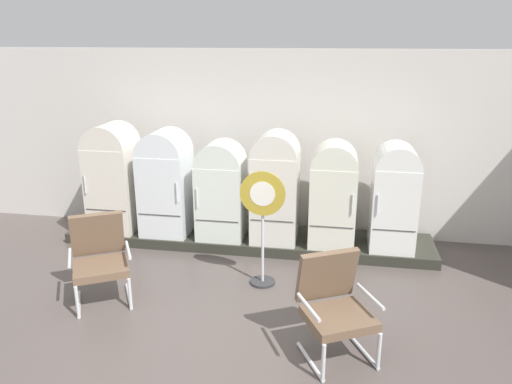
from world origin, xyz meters
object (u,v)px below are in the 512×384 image
object	(u,v)px
refrigerator_5	(394,194)
refrigerator_0	(113,174)
refrigerator_1	(166,179)
refrigerator_2	(221,188)
armchair_right	(334,302)
sign_stand	(263,225)
refrigerator_4	(333,191)
armchair_left	(100,255)
refrigerator_3	(275,184)

from	to	relation	value
refrigerator_5	refrigerator_0	bearing A→B (deg)	179.86
refrigerator_1	refrigerator_2	xyz separation A→B (m)	(0.86, -0.04, -0.07)
refrigerator_1	armchair_right	world-z (taller)	refrigerator_1
refrigerator_1	sign_stand	distance (m)	2.00
refrigerator_2	refrigerator_4	xyz separation A→B (m)	(1.62, 0.03, 0.02)
refrigerator_0	armchair_left	world-z (taller)	refrigerator_0
armchair_right	refrigerator_3	bearing A→B (deg)	110.79
refrigerator_5	armchair_right	size ratio (longest dim) A/B	1.45
refrigerator_1	refrigerator_0	bearing A→B (deg)	-179.84
refrigerator_4	armchair_right	bearing A→B (deg)	-88.21
refrigerator_0	armchair_left	distance (m)	1.95
armchair_left	armchair_right	distance (m)	2.82
refrigerator_1	armchair_left	xyz separation A→B (m)	(-0.20, -1.79, -0.43)
refrigerator_5	sign_stand	world-z (taller)	refrigerator_5
refrigerator_0	refrigerator_4	world-z (taller)	refrigerator_0
refrigerator_5	refrigerator_4	bearing A→B (deg)	-179.68
armchair_left	sign_stand	xyz separation A→B (m)	(1.84, 0.66, 0.25)
refrigerator_1	refrigerator_5	bearing A→B (deg)	-0.22
refrigerator_1	refrigerator_5	world-z (taller)	refrigerator_1
refrigerator_4	armchair_right	distance (m)	2.41
sign_stand	refrigerator_5	bearing A→B (deg)	33.85
refrigerator_0	refrigerator_4	bearing A→B (deg)	-0.26
refrigerator_3	armchair_right	xyz separation A→B (m)	(0.90, -2.37, -0.45)
refrigerator_1	refrigerator_2	bearing A→B (deg)	-3.00
refrigerator_0	refrigerator_1	bearing A→B (deg)	0.16
refrigerator_0	armchair_right	size ratio (longest dim) A/B	1.60
refrigerator_1	refrigerator_5	distance (m)	3.31
refrigerator_3	refrigerator_4	size ratio (longest dim) A/B	1.08
sign_stand	armchair_right	bearing A→B (deg)	-54.35
refrigerator_1	refrigerator_4	distance (m)	2.48
refrigerator_0	refrigerator_5	size ratio (longest dim) A/B	1.10
refrigerator_3	armchair_left	world-z (taller)	refrigerator_3
refrigerator_5	refrigerator_3	bearing A→B (deg)	-179.60
refrigerator_1	refrigerator_4	bearing A→B (deg)	-0.40
refrigerator_2	armchair_right	world-z (taller)	refrigerator_2
refrigerator_3	refrigerator_1	bearing A→B (deg)	179.15
refrigerator_5	refrigerator_1	bearing A→B (deg)	179.78
refrigerator_4	refrigerator_1	bearing A→B (deg)	179.60
refrigerator_0	refrigerator_3	bearing A→B (deg)	-0.51
refrigerator_0	armchair_right	world-z (taller)	refrigerator_0
refrigerator_4	sign_stand	bearing A→B (deg)	-126.85
refrigerator_5	armchair_right	world-z (taller)	refrigerator_5
refrigerator_0	sign_stand	xyz separation A→B (m)	(2.47, -1.13, -0.22)
refrigerator_4	sign_stand	xyz separation A→B (m)	(-0.83, -1.11, -0.13)
refrigerator_1	sign_stand	world-z (taller)	refrigerator_1
refrigerator_3	armchair_right	size ratio (longest dim) A/B	1.56
refrigerator_1	armchair_left	size ratio (longest dim) A/B	1.53
refrigerator_1	refrigerator_2	distance (m)	0.86
refrigerator_2	sign_stand	xyz separation A→B (m)	(0.78, -1.09, -0.11)
refrigerator_2	refrigerator_3	bearing A→B (deg)	1.49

